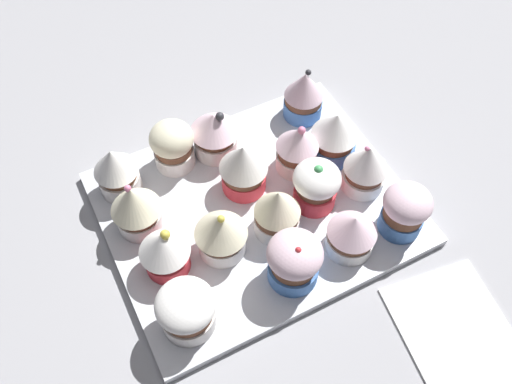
% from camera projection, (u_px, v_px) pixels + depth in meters
% --- Properties ---
extents(ground_plane, '(1.80, 1.80, 0.03)m').
position_uv_depth(ground_plane, '(256.00, 217.00, 0.72)').
color(ground_plane, '#9E9EA3').
extents(baking_tray, '(0.30, 0.37, 0.01)m').
position_uv_depth(baking_tray, '(256.00, 208.00, 0.70)').
color(baking_tray, silver).
rests_on(baking_tray, ground_plane).
extents(cupcake_0, '(0.06, 0.06, 0.07)m').
position_uv_depth(cupcake_0, '(405.00, 210.00, 0.65)').
color(cupcake_0, '#477AC6').
rests_on(cupcake_0, baking_tray).
extents(cupcake_1, '(0.06, 0.06, 0.08)m').
position_uv_depth(cupcake_1, '(366.00, 167.00, 0.69)').
color(cupcake_1, white).
rests_on(cupcake_1, baking_tray).
extents(cupcake_2, '(0.06, 0.06, 0.08)m').
position_uv_depth(cupcake_2, '(334.00, 135.00, 0.71)').
color(cupcake_2, '#477AC6').
rests_on(cupcake_2, baking_tray).
extents(cupcake_3, '(0.05, 0.05, 0.08)m').
position_uv_depth(cupcake_3, '(304.00, 95.00, 0.76)').
color(cupcake_3, '#477AC6').
rests_on(cupcake_3, baking_tray).
extents(cupcake_4, '(0.06, 0.06, 0.06)m').
position_uv_depth(cupcake_4, '(352.00, 233.00, 0.64)').
color(cupcake_4, white).
rests_on(cupcake_4, baking_tray).
extents(cupcake_5, '(0.06, 0.06, 0.07)m').
position_uv_depth(cupcake_5, '(316.00, 185.00, 0.67)').
color(cupcake_5, '#D1333D').
rests_on(cupcake_5, baking_tray).
extents(cupcake_6, '(0.06, 0.06, 0.08)m').
position_uv_depth(cupcake_6, '(297.00, 148.00, 0.70)').
color(cupcake_6, white).
rests_on(cupcake_6, baking_tray).
extents(cupcake_7, '(0.06, 0.06, 0.07)m').
position_uv_depth(cupcake_7, '(294.00, 260.00, 0.61)').
color(cupcake_7, '#477AC6').
rests_on(cupcake_7, baking_tray).
extents(cupcake_8, '(0.06, 0.06, 0.08)m').
position_uv_depth(cupcake_8, '(277.00, 211.00, 0.65)').
color(cupcake_8, white).
rests_on(cupcake_8, baking_tray).
extents(cupcake_9, '(0.06, 0.06, 0.08)m').
position_uv_depth(cupcake_9, '(247.00, 165.00, 0.68)').
color(cupcake_9, '#D1333D').
rests_on(cupcake_9, baking_tray).
extents(cupcake_10, '(0.06, 0.06, 0.07)m').
position_uv_depth(cupcake_10, '(215.00, 132.00, 0.72)').
color(cupcake_10, white).
rests_on(cupcake_10, baking_tray).
extents(cupcake_11, '(0.06, 0.06, 0.08)m').
position_uv_depth(cupcake_11, '(221.00, 232.00, 0.63)').
color(cupcake_11, white).
rests_on(cupcake_11, baking_tray).
extents(cupcake_12, '(0.06, 0.06, 0.07)m').
position_uv_depth(cupcake_12, '(173.00, 145.00, 0.71)').
color(cupcake_12, white).
rests_on(cupcake_12, baking_tray).
extents(cupcake_13, '(0.06, 0.06, 0.06)m').
position_uv_depth(cupcake_13, '(187.00, 310.00, 0.59)').
color(cupcake_13, white).
rests_on(cupcake_13, baking_tray).
extents(cupcake_14, '(0.06, 0.06, 0.07)m').
position_uv_depth(cupcake_14, '(165.00, 251.00, 0.62)').
color(cupcake_14, '#D1333D').
rests_on(cupcake_14, baking_tray).
extents(cupcake_15, '(0.06, 0.06, 0.08)m').
position_uv_depth(cupcake_15, '(136.00, 207.00, 0.65)').
color(cupcake_15, white).
rests_on(cupcake_15, baking_tray).
extents(cupcake_16, '(0.06, 0.06, 0.08)m').
position_uv_depth(cupcake_16, '(116.00, 170.00, 0.68)').
color(cupcake_16, white).
rests_on(cupcake_16, baking_tray).
extents(napkin, '(0.16, 0.14, 0.01)m').
position_uv_depth(napkin, '(456.00, 331.00, 0.62)').
color(napkin, white).
rests_on(napkin, ground_plane).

